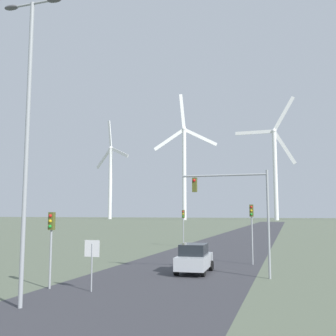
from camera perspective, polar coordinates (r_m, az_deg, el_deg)
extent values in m
cube|color=#38383D|center=(54.00, 9.79, -10.44)|extent=(10.00, 240.00, 0.01)
cylinder|color=#93999E|center=(17.47, -19.84, 2.67)|extent=(0.18, 0.18, 12.92)
cylinder|color=#93999E|center=(19.51, -19.06, 21.60)|extent=(2.20, 0.10, 0.10)
ellipsoid|color=#4C4C51|center=(20.12, -21.77, 20.80)|extent=(0.70, 0.32, 0.20)
ellipsoid|color=#4C4C51|center=(18.94, -16.15, 22.40)|extent=(0.70, 0.32, 0.20)
cylinder|color=#93999E|center=(20.02, -11.01, -13.99)|extent=(0.07, 0.07, 2.29)
cube|color=white|center=(19.90, -10.97, -11.39)|extent=(0.81, 0.01, 0.81)
cube|color=red|center=(19.92, -10.95, -11.38)|extent=(0.76, 0.02, 0.76)
cylinder|color=#93999E|center=(21.15, -16.65, -11.34)|extent=(0.11, 0.11, 3.82)
cube|color=#4C511E|center=(21.07, -16.52, -7.39)|extent=(0.28, 0.24, 0.90)
sphere|color=red|center=(20.96, -16.70, -6.65)|extent=(0.16, 0.16, 0.16)
sphere|color=gold|center=(20.96, -16.73, -7.39)|extent=(0.16, 0.16, 0.16)
sphere|color=green|center=(20.97, -16.75, -8.13)|extent=(0.16, 0.16, 0.16)
cylinder|color=#93999E|center=(30.15, 12.10, -9.39)|extent=(0.11, 0.11, 4.40)
cube|color=#4C511E|center=(30.11, 12.02, -6.07)|extent=(0.28, 0.24, 0.90)
sphere|color=red|center=(29.98, 11.98, -5.55)|extent=(0.16, 0.16, 0.16)
sphere|color=gold|center=(29.98, 12.00, -6.06)|extent=(0.16, 0.16, 0.16)
sphere|color=green|center=(29.98, 12.01, -6.58)|extent=(0.16, 0.16, 0.16)
cylinder|color=#93999E|center=(45.10, 2.25, -8.71)|extent=(0.11, 0.11, 4.11)
cube|color=#4C511E|center=(45.07, 2.24, -6.67)|extent=(0.28, 0.24, 0.90)
sphere|color=red|center=(44.94, 2.20, -6.33)|extent=(0.16, 0.16, 0.16)
sphere|color=gold|center=(44.94, 2.20, -6.67)|extent=(0.16, 0.16, 0.16)
sphere|color=green|center=(44.94, 2.20, -7.02)|extent=(0.16, 0.16, 0.16)
cylinder|color=#93999E|center=(23.97, 14.37, -7.81)|extent=(0.14, 0.14, 6.33)
cylinder|color=#93999E|center=(24.34, 8.05, -1.06)|extent=(5.20, 0.12, 0.12)
cube|color=#4C511E|center=(24.65, 3.89, -2.46)|extent=(0.28, 0.24, 0.90)
sphere|color=red|center=(24.54, 3.82, -1.81)|extent=(0.18, 0.18, 0.18)
cube|color=#B7BCC1|center=(25.64, 3.85, -13.35)|extent=(2.01, 4.19, 0.80)
cube|color=#1E2328|center=(25.41, 3.76, -11.71)|extent=(1.67, 2.18, 0.70)
cylinder|color=black|center=(27.11, 2.74, -13.84)|extent=(0.22, 0.66, 0.66)
cylinder|color=black|center=(26.75, 6.29, -13.91)|extent=(0.22, 0.66, 0.66)
cylinder|color=black|center=(24.68, 1.23, -14.57)|extent=(0.22, 0.66, 0.66)
cylinder|color=black|center=(24.28, 5.11, -14.68)|extent=(0.22, 0.66, 0.66)
cylinder|color=white|center=(244.41, -8.37, -2.21)|extent=(2.20, 2.20, 43.71)
sphere|color=white|center=(246.99, -8.29, 2.85)|extent=(2.60, 2.60, 2.60)
cube|color=white|center=(251.97, -9.31, 1.36)|extent=(13.28, 7.29, 12.14)
cube|color=white|center=(239.66, -7.06, 2.28)|extent=(15.08, 8.23, 8.10)
cube|color=white|center=(249.70, -8.44, 4.90)|extent=(4.01, 2.42, 17.42)
cylinder|color=white|center=(213.91, 2.38, -0.88)|extent=(2.20, 2.20, 49.54)
sphere|color=white|center=(217.74, 2.35, 5.62)|extent=(2.60, 2.60, 2.60)
cube|color=white|center=(215.73, 0.13, 4.11)|extent=(15.77, 6.67, 12.61)
cube|color=white|center=(218.18, 4.80, 4.46)|extent=(17.16, 7.22, 9.69)
cube|color=white|center=(220.01, 2.08, 8.23)|extent=(3.51, 1.79, 19.36)
cylinder|color=white|center=(210.49, 15.31, -1.01)|extent=(2.20, 2.20, 46.30)
sphere|color=white|center=(213.87, 15.13, 5.18)|extent=(2.60, 2.60, 2.60)
cube|color=white|center=(211.86, 16.59, 2.83)|extent=(11.24, 1.16, 17.93)
cube|color=white|center=(215.44, 16.47, 7.59)|extent=(11.49, 1.17, 17.80)
cube|color=white|center=(215.05, 12.34, 5.06)|extent=(19.60, 1.65, 1.95)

